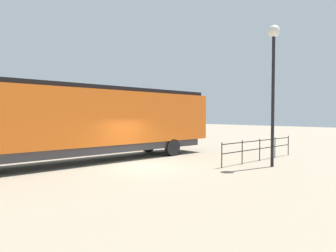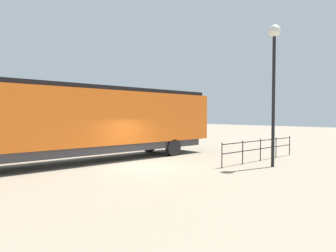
% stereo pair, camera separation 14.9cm
% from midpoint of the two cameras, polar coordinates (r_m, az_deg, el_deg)
% --- Properties ---
extents(ground_plane, '(120.00, 120.00, 0.00)m').
position_cam_midpoint_polar(ground_plane, '(15.08, -4.67, -7.96)').
color(ground_plane, gray).
extents(locomotive, '(2.89, 17.37, 4.27)m').
position_cam_midpoint_polar(locomotive, '(16.90, -14.40, 1.20)').
color(locomotive, orange).
rests_on(locomotive, ground_plane).
extents(lamp_post, '(0.60, 0.60, 7.20)m').
position_cam_midpoint_polar(lamp_post, '(15.84, 20.53, 11.75)').
color(lamp_post, black).
rests_on(lamp_post, ground_plane).
extents(platform_fence, '(0.05, 7.13, 1.28)m').
position_cam_midpoint_polar(platform_fence, '(17.52, 18.11, -3.95)').
color(platform_fence, black).
rests_on(platform_fence, ground_plane).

